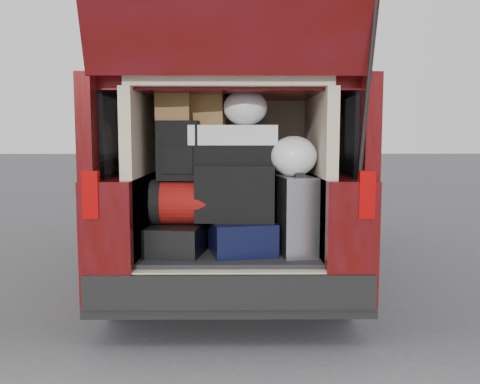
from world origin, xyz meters
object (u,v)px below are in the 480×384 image
object	(u,v)px
navy_hardshell	(241,236)
backpack	(179,151)
black_hardshell	(177,238)
twotone_duffel	(233,145)
silver_roller	(296,216)
black_soft_case	(236,193)
red_duffel	(185,202)

from	to	relation	value
navy_hardshell	backpack	size ratio (longest dim) A/B	1.25
black_hardshell	twotone_duffel	xyz separation A→B (m)	(0.40, 0.09, 0.67)
twotone_duffel	backpack	bearing A→B (deg)	-170.26
silver_roller	black_soft_case	size ratio (longest dim) A/B	0.99
black_hardshell	twotone_duffel	bearing A→B (deg)	21.02
backpack	black_soft_case	bearing A→B (deg)	2.85
black_hardshell	silver_roller	world-z (taller)	silver_roller
backpack	twotone_duffel	distance (m)	0.40
navy_hardshell	black_soft_case	world-z (taller)	black_soft_case
silver_roller	backpack	distance (m)	0.95
black_hardshell	red_duffel	size ratio (longest dim) A/B	1.04
black_soft_case	backpack	bearing A→B (deg)	-176.35
black_soft_case	twotone_duffel	bearing A→B (deg)	109.58
red_duffel	twotone_duffel	distance (m)	0.54
black_hardshell	backpack	distance (m)	0.63
red_duffel	backpack	bearing A→B (deg)	-172.05
black_soft_case	twotone_duffel	xyz separation A→B (m)	(-0.02, 0.06, 0.34)
silver_roller	navy_hardshell	bearing A→B (deg)	159.17
red_duffel	navy_hardshell	bearing A→B (deg)	-1.31
black_hardshell	backpack	size ratio (longest dim) A/B	1.21
backpack	twotone_duffel	bearing A→B (deg)	12.28
navy_hardshell	black_soft_case	size ratio (longest dim) A/B	0.95
black_soft_case	backpack	size ratio (longest dim) A/B	1.32
navy_hardshell	red_duffel	distance (m)	0.47
black_hardshell	twotone_duffel	distance (m)	0.79
black_soft_case	backpack	world-z (taller)	backpack
red_duffel	silver_roller	bearing A→B (deg)	-6.69
black_hardshell	black_soft_case	size ratio (longest dim) A/B	0.91
twotone_duffel	red_duffel	bearing A→B (deg)	-170.00
silver_roller	twotone_duffel	distance (m)	0.68
black_hardshell	backpack	world-z (taller)	backpack
black_hardshell	navy_hardshell	xyz separation A→B (m)	(0.46, 0.02, 0.01)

